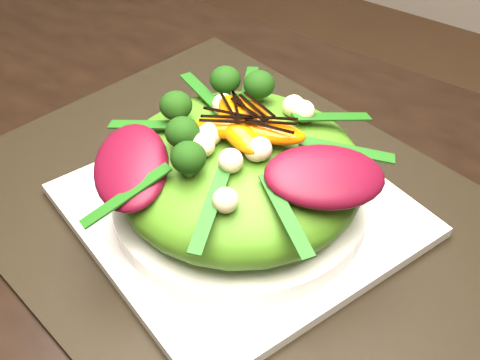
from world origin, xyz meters
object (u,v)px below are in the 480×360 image
Objects in this scene: dining_table at (85,284)px; lettuce_mound at (240,171)px; plate_base at (240,210)px; salad_bowl at (240,199)px; placemat at (240,215)px; orange_segment at (238,111)px.

dining_table is 7.39× the size of lettuce_mound.
plate_base is 0.01m from salad_bowl.
salad_bowl is at bearing 0.00° from lettuce_mound.
salad_bowl is at bearing 0.00° from placemat.
plate_base is at bearing 0.00° from placemat.
plate_base is at bearing 0.00° from lettuce_mound.
dining_table is 0.15m from plate_base.
placemat is at bearing 0.00° from plate_base.
lettuce_mound is 0.05m from orange_segment.
salad_bowl reaches higher than placemat.
lettuce_mound is at bearing 0.00° from placemat.
plate_base is 1.17× the size of salad_bowl.
lettuce_mound is (0.00, 0.00, 0.03)m from salad_bowl.
dining_table reaches higher than salad_bowl.
lettuce_mound is at bearing 0.00° from salad_bowl.
lettuce_mound is at bearing -52.56° from orange_segment.
orange_segment is at bearing 67.52° from dining_table.
placemat is 2.26× the size of salad_bowl.
salad_bowl is at bearing 0.00° from plate_base.
plate_base reaches higher than placemat.
placemat is 0.01m from plate_base.
lettuce_mound is (0.08, 0.13, 0.08)m from dining_table.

